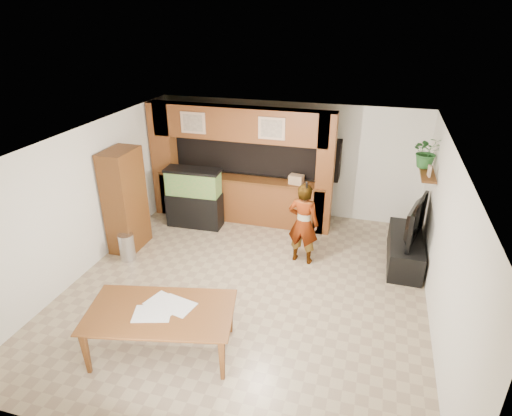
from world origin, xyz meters
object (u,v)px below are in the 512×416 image
(person, at_px, (303,224))
(dining_table, at_px, (162,333))
(aquarium, at_px, (194,198))
(television, at_px, (410,220))
(pantry_cabinet, at_px, (125,200))

(person, relative_size, dining_table, 0.80)
(dining_table, bearing_deg, person, 51.80)
(aquarium, height_order, person, person)
(television, bearing_deg, dining_table, 150.31)
(aquarium, bearing_deg, dining_table, -75.72)
(pantry_cabinet, xyz_separation_m, dining_table, (2.03, -2.54, -0.67))
(dining_table, bearing_deg, aquarium, 94.27)
(pantry_cabinet, relative_size, television, 1.59)
(aquarium, xyz_separation_m, dining_table, (1.13, -3.78, -0.30))
(aquarium, height_order, television, aquarium)
(aquarium, relative_size, person, 0.83)
(person, xyz_separation_m, dining_table, (-1.43, -2.95, -0.45))
(aquarium, distance_m, person, 2.69)
(person, bearing_deg, television, -158.13)
(person, bearing_deg, pantry_cabinet, 14.47)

